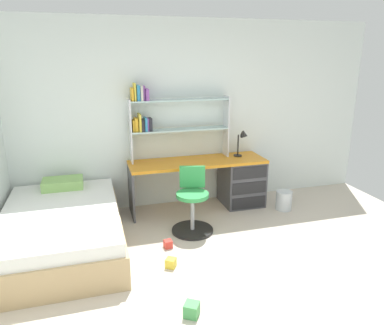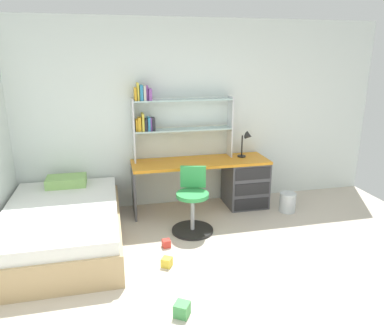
{
  "view_description": "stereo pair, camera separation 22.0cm",
  "coord_description": "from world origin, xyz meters",
  "px_view_note": "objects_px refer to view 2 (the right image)",
  "views": [
    {
      "loc": [
        -1.31,
        -2.17,
        2.12
      ],
      "look_at": [
        -0.18,
        1.78,
        0.91
      ],
      "focal_mm": 33.81,
      "sensor_mm": 36.0,
      "label": 1
    },
    {
      "loc": [
        -1.1,
        -2.22,
        2.12
      ],
      "look_at": [
        -0.18,
        1.78,
        0.91
      ],
      "focal_mm": 33.81,
      "sensor_mm": 36.0,
      "label": 2
    }
  ],
  "objects_px": {
    "bookshelf_hutch": "(168,116)",
    "toy_block_green_0": "(182,309)",
    "waste_bin": "(288,202)",
    "swivel_chair": "(193,207)",
    "desk_lamp": "(247,140)",
    "desk": "(234,180)",
    "bed_platform": "(63,226)",
    "toy_block_red_1": "(166,243)",
    "toy_block_yellow_4": "(167,262)"
  },
  "relations": [
    {
      "from": "desk",
      "to": "waste_bin",
      "type": "bearing_deg",
      "value": -29.88
    },
    {
      "from": "bed_platform",
      "to": "waste_bin",
      "type": "bearing_deg",
      "value": 5.59
    },
    {
      "from": "waste_bin",
      "to": "toy_block_green_0",
      "type": "distance_m",
      "value": 2.58
    },
    {
      "from": "bookshelf_hutch",
      "to": "toy_block_green_0",
      "type": "height_order",
      "value": "bookshelf_hutch"
    },
    {
      "from": "bookshelf_hutch",
      "to": "waste_bin",
      "type": "height_order",
      "value": "bookshelf_hutch"
    },
    {
      "from": "desk_lamp",
      "to": "bed_platform",
      "type": "xyz_separation_m",
      "value": [
        -2.5,
        -0.71,
        -0.73
      ]
    },
    {
      "from": "toy_block_yellow_4",
      "to": "toy_block_green_0",
      "type": "bearing_deg",
      "value": -89.55
    },
    {
      "from": "desk",
      "to": "toy_block_red_1",
      "type": "relative_size",
      "value": 21.71
    },
    {
      "from": "toy_block_red_1",
      "to": "toy_block_yellow_4",
      "type": "distance_m",
      "value": 0.41
    },
    {
      "from": "bed_platform",
      "to": "toy_block_green_0",
      "type": "relative_size",
      "value": 16.34
    },
    {
      "from": "desk_lamp",
      "to": "toy_block_yellow_4",
      "type": "relative_size",
      "value": 3.92
    },
    {
      "from": "desk",
      "to": "toy_block_green_0",
      "type": "bearing_deg",
      "value": -119.22
    },
    {
      "from": "desk",
      "to": "toy_block_green_0",
      "type": "distance_m",
      "value": 2.49
    },
    {
      "from": "swivel_chair",
      "to": "waste_bin",
      "type": "bearing_deg",
      "value": 10.32
    },
    {
      "from": "bookshelf_hutch",
      "to": "waste_bin",
      "type": "relative_size",
      "value": 5.1
    },
    {
      "from": "bookshelf_hutch",
      "to": "toy_block_red_1",
      "type": "bearing_deg",
      "value": -101.68
    },
    {
      "from": "bookshelf_hutch",
      "to": "toy_block_yellow_4",
      "type": "relative_size",
      "value": 14.25
    },
    {
      "from": "swivel_chair",
      "to": "toy_block_red_1",
      "type": "distance_m",
      "value": 0.59
    },
    {
      "from": "desk_lamp",
      "to": "waste_bin",
      "type": "height_order",
      "value": "desk_lamp"
    },
    {
      "from": "toy_block_red_1",
      "to": "waste_bin",
      "type": "bearing_deg",
      "value": 18.22
    },
    {
      "from": "desk",
      "to": "bookshelf_hutch",
      "type": "xyz_separation_m",
      "value": [
        -0.91,
        0.17,
        0.94
      ]
    },
    {
      "from": "bed_platform",
      "to": "toy_block_yellow_4",
      "type": "bearing_deg",
      "value": -33.03
    },
    {
      "from": "waste_bin",
      "to": "toy_block_red_1",
      "type": "relative_size",
      "value": 3.1
    },
    {
      "from": "swivel_chair",
      "to": "toy_block_yellow_4",
      "type": "xyz_separation_m",
      "value": [
        -0.45,
        -0.74,
        -0.27
      ]
    },
    {
      "from": "bookshelf_hutch",
      "to": "swivel_chair",
      "type": "relative_size",
      "value": 1.73
    },
    {
      "from": "desk_lamp",
      "to": "bed_platform",
      "type": "bearing_deg",
      "value": -164.11
    },
    {
      "from": "swivel_chair",
      "to": "toy_block_red_1",
      "type": "relative_size",
      "value": 9.11
    },
    {
      "from": "desk",
      "to": "bookshelf_hutch",
      "type": "relative_size",
      "value": 1.37
    },
    {
      "from": "bookshelf_hutch",
      "to": "toy_block_yellow_4",
      "type": "distance_m",
      "value": 2.04
    },
    {
      "from": "toy_block_red_1",
      "to": "toy_block_yellow_4",
      "type": "bearing_deg",
      "value": -98.23
    },
    {
      "from": "bookshelf_hutch",
      "to": "toy_block_yellow_4",
      "type": "xyz_separation_m",
      "value": [
        -0.3,
        -1.56,
        -1.28
      ]
    },
    {
      "from": "bookshelf_hutch",
      "to": "bed_platform",
      "type": "xyz_separation_m",
      "value": [
        -1.39,
        -0.85,
        -1.09
      ]
    },
    {
      "from": "desk",
      "to": "bed_platform",
      "type": "xyz_separation_m",
      "value": [
        -2.31,
        -0.68,
        -0.15
      ]
    },
    {
      "from": "bookshelf_hutch",
      "to": "swivel_chair",
      "type": "height_order",
      "value": "bookshelf_hutch"
    },
    {
      "from": "waste_bin",
      "to": "bookshelf_hutch",
      "type": "bearing_deg",
      "value": 160.61
    },
    {
      "from": "toy_block_green_0",
      "to": "toy_block_red_1",
      "type": "height_order",
      "value": "toy_block_green_0"
    },
    {
      "from": "bookshelf_hutch",
      "to": "toy_block_red_1",
      "type": "height_order",
      "value": "bookshelf_hutch"
    },
    {
      "from": "desk_lamp",
      "to": "swivel_chair",
      "type": "height_order",
      "value": "desk_lamp"
    },
    {
      "from": "desk_lamp",
      "to": "desk",
      "type": "bearing_deg",
      "value": -170.1
    },
    {
      "from": "bookshelf_hutch",
      "to": "toy_block_green_0",
      "type": "relative_size",
      "value": 11.6
    },
    {
      "from": "bookshelf_hutch",
      "to": "toy_block_red_1",
      "type": "relative_size",
      "value": 15.8
    },
    {
      "from": "desk_lamp",
      "to": "swivel_chair",
      "type": "relative_size",
      "value": 0.48
    },
    {
      "from": "desk",
      "to": "toy_block_yellow_4",
      "type": "relative_size",
      "value": 19.58
    },
    {
      "from": "bookshelf_hutch",
      "to": "bed_platform",
      "type": "bearing_deg",
      "value": -148.58
    },
    {
      "from": "desk",
      "to": "desk_lamp",
      "type": "relative_size",
      "value": 4.99
    },
    {
      "from": "waste_bin",
      "to": "swivel_chair",
      "type": "bearing_deg",
      "value": -169.68
    },
    {
      "from": "toy_block_yellow_4",
      "to": "waste_bin",
      "type": "bearing_deg",
      "value": 28.02
    },
    {
      "from": "toy_block_green_0",
      "to": "toy_block_red_1",
      "type": "xyz_separation_m",
      "value": [
        0.05,
        1.17,
        -0.02
      ]
    },
    {
      "from": "toy_block_red_1",
      "to": "toy_block_yellow_4",
      "type": "xyz_separation_m",
      "value": [
        -0.06,
        -0.4,
        0.0
      ]
    },
    {
      "from": "bed_platform",
      "to": "toy_block_yellow_4",
      "type": "relative_size",
      "value": 20.08
    }
  ]
}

